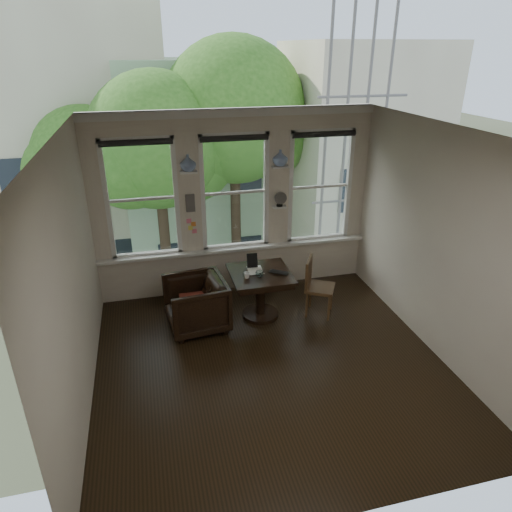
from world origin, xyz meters
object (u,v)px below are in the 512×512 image
object	(u,v)px
armchair_left	(196,304)
laptop	(278,274)
table	(260,295)
mug	(247,275)
side_chair_right	(320,287)

from	to	relation	value
armchair_left	laptop	bearing A→B (deg)	82.28
table	laptop	bearing A→B (deg)	-26.02
mug	side_chair_right	bearing A→B (deg)	-1.70
table	mug	size ratio (longest dim) A/B	9.57
mug	armchair_left	bearing A→B (deg)	177.36
laptop	mug	size ratio (longest dim) A/B	3.09
armchair_left	laptop	world-z (taller)	armchair_left
armchair_left	laptop	distance (m)	1.29
table	mug	bearing A→B (deg)	-154.11
armchair_left	table	bearing A→B (deg)	88.49
laptop	mug	world-z (taller)	mug
side_chair_right	table	bearing A→B (deg)	110.15
side_chair_right	armchair_left	bearing A→B (deg)	117.31
side_chair_right	laptop	xyz separation A→B (m)	(-0.68, 0.03, 0.30)
table	laptop	world-z (taller)	laptop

